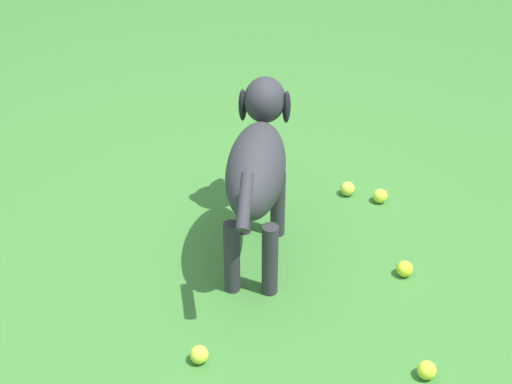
{
  "coord_description": "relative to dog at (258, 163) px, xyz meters",
  "views": [
    {
      "loc": [
        2.2,
        -0.94,
        1.97
      ],
      "look_at": [
        -0.01,
        0.05,
        0.33
      ],
      "focal_mm": 53.25,
      "sensor_mm": 36.0,
      "label": 1
    }
  ],
  "objects": [
    {
      "name": "ground",
      "position": [
        0.06,
        -0.08,
        -0.43
      ],
      "size": [
        14.0,
        14.0,
        0.0
      ],
      "primitive_type": "plane",
      "color": "#38722D"
    },
    {
      "name": "tennis_ball_0",
      "position": [
        -0.1,
        0.66,
        -0.4
      ],
      "size": [
        0.07,
        0.07,
        0.07
      ],
      "primitive_type": "sphere",
      "color": "#C8E336",
      "rests_on": "ground"
    },
    {
      "name": "tennis_ball_1",
      "position": [
        0.86,
        0.24,
        -0.4
      ],
      "size": [
        0.07,
        0.07,
        0.07
      ],
      "primitive_type": "sphere",
      "color": "#C2DD30",
      "rests_on": "ground"
    },
    {
      "name": "tennis_ball_4",
      "position": [
        -0.21,
        0.55,
        -0.4
      ],
      "size": [
        0.07,
        0.07,
        0.07
      ],
      "primitive_type": "sphere",
      "color": "#C4D73E",
      "rests_on": "ground"
    },
    {
      "name": "tennis_ball_3",
      "position": [
        0.38,
        0.47,
        -0.4
      ],
      "size": [
        0.07,
        0.07,
        0.07
      ],
      "primitive_type": "sphere",
      "color": "#CADD2A",
      "rests_on": "ground"
    },
    {
      "name": "tennis_ball_2",
      "position": [
        0.48,
        -0.44,
        -0.4
      ],
      "size": [
        0.07,
        0.07,
        0.07
      ],
      "primitive_type": "sphere",
      "color": "#C2D737",
      "rests_on": "ground"
    },
    {
      "name": "dog",
      "position": [
        0.0,
        0.0,
        0.0
      ],
      "size": [
        0.85,
        0.54,
        0.65
      ],
      "rotation": [
        0.0,
        0.0,
        2.61
      ],
      "color": "#2D2D33",
      "rests_on": "ground"
    }
  ]
}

